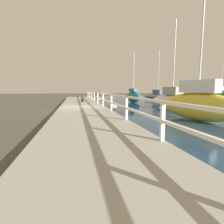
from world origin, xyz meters
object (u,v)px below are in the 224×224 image
Objects in this scene: sailboat_teal at (133,96)px; sailboat_gray at (158,96)px; sailboat_white at (173,100)px; mooring_bollard at (82,99)px; sailboat_yellow at (198,104)px; sailboat_green at (220,95)px.

sailboat_teal is 7.97m from sailboat_gray.
sailboat_white is at bearing -97.39° from sailboat_teal.
mooring_bollard is at bearing 126.96° from sailboat_white.
sailboat_yellow is at bearing -61.09° from mooring_bollard.
sailboat_yellow is at bearing -135.22° from sailboat_gray.
sailboat_gray is (7.00, 18.61, -0.33)m from sailboat_yellow.
mooring_bollard is 7.34m from sailboat_teal.
sailboat_teal is 0.78× the size of sailboat_yellow.
sailboat_white is 1.19× the size of sailboat_teal.
sailboat_teal is 13.47m from sailboat_yellow.
sailboat_yellow is (-0.93, -13.44, 0.13)m from sailboat_teal.
sailboat_teal is at bearing -164.16° from sailboat_gray.
mooring_bollard is 11.97m from sailboat_yellow.
sailboat_yellow is (-1.89, -5.64, 0.19)m from sailboat_white.
sailboat_teal reaches higher than sailboat_green.
mooring_bollard is 0.09× the size of sailboat_teal.
sailboat_teal is at bearing 76.15° from sailboat_white.
sailboat_green is (13.86, 13.01, -0.06)m from sailboat_yellow.
sailboat_white is at bearing 53.59° from sailboat_yellow.
sailboat_yellow is at bearing -108.33° from sailboat_teal.
sailboat_teal is 0.80× the size of sailboat_gray.
sailboat_teal is at bearing 68.10° from sailboat_yellow.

